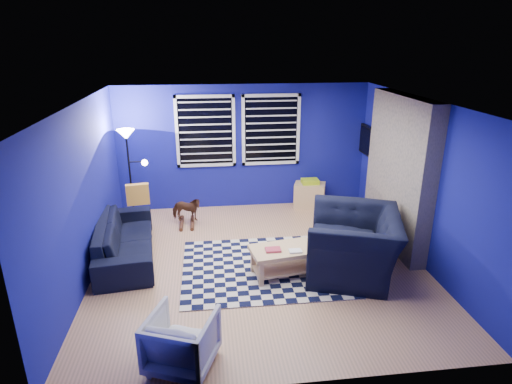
% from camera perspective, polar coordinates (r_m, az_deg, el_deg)
% --- Properties ---
extents(floor, '(5.00, 5.00, 0.00)m').
position_cam_1_polar(floor, '(6.80, 0.45, -9.49)').
color(floor, tan).
rests_on(floor, ground).
extents(ceiling, '(5.00, 5.00, 0.00)m').
position_cam_1_polar(ceiling, '(5.98, 0.52, 11.88)').
color(ceiling, white).
rests_on(ceiling, wall_back).
extents(wall_back, '(5.00, 0.00, 5.00)m').
position_cam_1_polar(wall_back, '(8.66, -1.66, 5.96)').
color(wall_back, navy).
rests_on(wall_back, floor).
extents(wall_left, '(0.00, 5.00, 5.00)m').
position_cam_1_polar(wall_left, '(6.47, -22.06, -0.42)').
color(wall_left, navy).
rests_on(wall_left, floor).
extents(wall_right, '(0.00, 5.00, 5.00)m').
position_cam_1_polar(wall_right, '(7.04, 21.12, 1.29)').
color(wall_right, navy).
rests_on(wall_right, floor).
extents(fireplace, '(0.65, 2.00, 2.50)m').
position_cam_1_polar(fireplace, '(7.41, 18.36, 2.09)').
color(fireplace, gray).
rests_on(fireplace, floor).
extents(window_left, '(1.17, 0.06, 1.42)m').
position_cam_1_polar(window_left, '(8.51, -6.74, 8.00)').
color(window_left, black).
rests_on(window_left, wall_back).
extents(window_right, '(1.17, 0.06, 1.42)m').
position_cam_1_polar(window_right, '(8.61, 2.02, 8.26)').
color(window_right, black).
rests_on(window_right, wall_back).
extents(tv, '(0.07, 1.00, 0.58)m').
position_cam_1_polar(tv, '(8.72, 14.97, 6.40)').
color(tv, black).
rests_on(tv, wall_right).
extents(rug, '(2.51, 2.01, 0.02)m').
position_cam_1_polar(rug, '(6.68, 1.16, -9.99)').
color(rug, black).
rests_on(rug, floor).
extents(sofa, '(2.23, 1.09, 0.63)m').
position_cam_1_polar(sofa, '(7.17, -17.06, -5.99)').
color(sofa, black).
rests_on(sofa, floor).
extents(armchair_big, '(1.78, 1.67, 0.95)m').
position_cam_1_polar(armchair_big, '(6.51, 12.89, -6.74)').
color(armchair_big, black).
rests_on(armchair_big, floor).
extents(armchair_bent, '(0.87, 0.88, 0.63)m').
position_cam_1_polar(armchair_bent, '(4.86, -9.87, -18.89)').
color(armchair_bent, gray).
rests_on(armchair_bent, floor).
extents(rocking_horse, '(0.39, 0.62, 0.48)m').
position_cam_1_polar(rocking_horse, '(8.10, -9.30, -2.31)').
color(rocking_horse, '#472E17').
rests_on(rocking_horse, floor).
extents(coffee_table, '(1.01, 0.68, 0.47)m').
position_cam_1_polar(coffee_table, '(6.34, 3.60, -8.52)').
color(coffee_table, tan).
rests_on(coffee_table, rug).
extents(cabinet, '(0.71, 0.59, 0.60)m').
position_cam_1_polar(cabinet, '(8.93, 7.15, -0.35)').
color(cabinet, tan).
rests_on(cabinet, floor).
extents(floor_lamp, '(0.49, 0.30, 1.81)m').
position_cam_1_polar(floor_lamp, '(7.98, -16.65, 5.66)').
color(floor_lamp, black).
rests_on(floor_lamp, floor).
extents(throw_pillow, '(0.40, 0.17, 0.36)m').
position_cam_1_polar(throw_pillow, '(7.59, -15.48, -0.30)').
color(throw_pillow, gold).
rests_on(throw_pillow, sofa).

